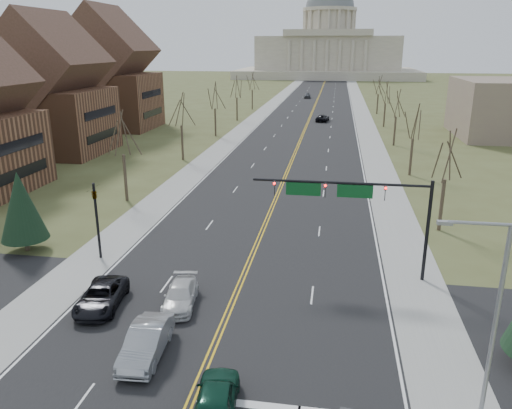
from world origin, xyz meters
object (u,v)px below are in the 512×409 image
(car_nb_inner_lead, at_px, (216,399))
(car_far_sb, at_px, (307,95))
(street_light, at_px, (491,310))
(car_far_nb, at_px, (322,118))
(car_sb_inner_lead, at_px, (146,342))
(signal_mast, at_px, (354,198))
(signal_left, at_px, (96,212))
(car_sb_inner_second, at_px, (180,296))
(car_sb_outer_lead, at_px, (101,296))

(car_nb_inner_lead, xyz_separation_m, car_far_sb, (-4.71, 141.11, 0.03))
(street_light, bearing_deg, car_far_nb, 96.19)
(car_nb_inner_lead, relative_size, car_far_nb, 0.91)
(car_sb_inner_lead, bearing_deg, car_far_sb, 86.63)
(signal_mast, relative_size, car_far_nb, 2.37)
(signal_left, bearing_deg, car_sb_inner_lead, -54.80)
(signal_left, bearing_deg, signal_mast, -0.00)
(car_sb_inner_lead, height_order, car_sb_inner_second, car_sb_inner_lead)
(car_sb_outer_lead, xyz_separation_m, car_sb_inner_second, (4.83, 0.97, -0.05))
(signal_left, distance_m, car_far_sb, 126.09)
(car_far_nb, bearing_deg, car_sb_inner_second, 93.07)
(street_light, height_order, car_far_nb, street_light)
(street_light, relative_size, car_sb_inner_second, 1.96)
(signal_left, height_order, car_nb_inner_lead, signal_left)
(car_nb_inner_lead, xyz_separation_m, car_sb_inner_second, (-4.51, 9.17, -0.13))
(car_sb_inner_second, height_order, car_far_sb, car_far_sb)
(car_sb_inner_lead, relative_size, car_sb_outer_lead, 0.98)
(signal_mast, bearing_deg, street_light, -68.59)
(car_sb_outer_lead, relative_size, car_far_sb, 1.07)
(car_far_nb, bearing_deg, car_nb_inner_lead, 96.31)
(car_far_nb, relative_size, car_far_sb, 1.06)
(car_sb_inner_second, bearing_deg, signal_mast, 22.44)
(car_sb_inner_lead, height_order, car_far_nb, car_sb_inner_lead)
(signal_left, height_order, car_sb_inner_second, signal_left)
(signal_left, height_order, car_far_nb, signal_left)
(street_light, distance_m, car_sb_inner_lead, 16.71)
(signal_mast, distance_m, car_far_nb, 76.46)
(signal_left, xyz_separation_m, car_nb_inner_lead, (12.87, -15.32, -2.91))
(car_sb_outer_lead, bearing_deg, signal_mast, 17.37)
(car_nb_inner_lead, distance_m, car_sb_inner_second, 10.22)
(signal_mast, relative_size, signal_left, 2.02)
(street_light, height_order, car_sb_inner_lead, street_light)
(car_sb_outer_lead, xyz_separation_m, car_far_sb, (4.63, 132.92, 0.11))
(signal_left, height_order, street_light, street_light)
(signal_left, relative_size, car_nb_inner_lead, 1.28)
(street_light, relative_size, car_sb_inner_lead, 1.79)
(street_light, relative_size, car_nb_inner_lead, 1.94)
(car_sb_inner_second, relative_size, car_far_sb, 0.96)
(signal_mast, xyz_separation_m, car_far_sb, (-10.79, 125.80, -4.93))
(car_sb_outer_lead, relative_size, car_far_nb, 1.01)
(car_far_nb, distance_m, car_far_sb, 50.04)
(signal_mast, distance_m, car_sb_outer_lead, 17.72)
(car_sb_inner_lead, distance_m, car_far_nb, 88.04)
(car_far_sb, bearing_deg, car_far_nb, -87.30)
(street_light, height_order, car_sb_inner_second, street_light)
(car_nb_inner_lead, distance_m, car_sb_outer_lead, 12.43)
(signal_mast, xyz_separation_m, car_sb_inner_second, (-10.59, -6.15, -5.08))
(car_nb_inner_lead, relative_size, car_far_sb, 0.97)
(car_far_sb, bearing_deg, car_sb_inner_second, -94.51)
(signal_mast, xyz_separation_m, car_far_nb, (-4.44, 76.16, -5.04))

